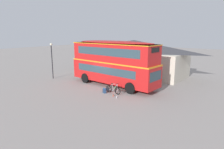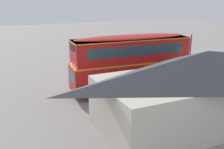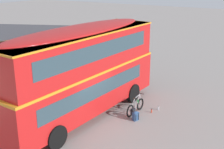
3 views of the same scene
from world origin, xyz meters
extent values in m
plane|color=gray|center=(0.00, 0.00, 0.00)|extent=(120.00, 120.00, 0.00)
cylinder|color=black|center=(3.82, 1.47, 0.55)|extent=(1.12, 0.37, 1.10)
cylinder|color=black|center=(3.62, -0.91, 0.55)|extent=(1.12, 0.37, 1.10)
cylinder|color=black|center=(-2.42, 1.99, 0.55)|extent=(1.12, 0.37, 1.10)
cylinder|color=black|center=(-2.62, -0.38, 0.55)|extent=(1.12, 0.37, 1.10)
cube|color=red|center=(0.60, 0.54, 1.52)|extent=(10.27, 3.33, 2.10)
cube|color=orange|center=(0.60, 0.54, 2.60)|extent=(10.30, 3.35, 0.12)
cube|color=red|center=(0.60, 0.54, 3.58)|extent=(9.97, 3.26, 1.90)
ellipsoid|color=red|center=(0.60, 0.54, 4.61)|extent=(9.76, 3.19, 0.36)
cube|color=#2D424C|center=(5.62, 0.12, 1.77)|extent=(0.23, 2.05, 0.90)
cube|color=black|center=(5.48, 0.13, 4.10)|extent=(0.17, 1.38, 0.44)
cube|color=#2D424C|center=(0.30, -0.68, 1.82)|extent=(7.86, 0.70, 0.76)
cube|color=#2D424C|center=(0.50, -0.67, 3.73)|extent=(8.26, 0.73, 0.80)
cube|color=#2D424C|center=(0.51, 1.79, 1.82)|extent=(7.86, 0.70, 0.76)
cube|color=#2D424C|center=(0.70, 1.75, 3.73)|extent=(8.26, 0.73, 0.80)
cube|color=orange|center=(0.60, 0.54, 4.49)|extent=(10.08, 3.34, 0.08)
torus|color=black|center=(2.80, -1.79, 0.34)|extent=(0.68, 0.13, 0.68)
torus|color=black|center=(1.73, -1.71, 0.34)|extent=(0.68, 0.13, 0.68)
cylinder|color=#B2B2B7|center=(2.80, -1.79, 0.34)|extent=(0.06, 0.10, 0.05)
cylinder|color=#B2B2B7|center=(1.73, -1.71, 0.34)|extent=(0.06, 0.10, 0.05)
cylinder|color=#B7B7BC|center=(2.51, -1.77, 0.63)|extent=(0.49, 0.07, 0.71)
cylinder|color=#B7B7BC|center=(2.44, -1.77, 0.93)|extent=(0.60, 0.08, 0.11)
cylinder|color=#B7B7BC|center=(2.21, -1.75, 0.59)|extent=(0.18, 0.05, 0.62)
cylinder|color=#B7B7BC|center=(2.01, -1.73, 0.31)|extent=(0.56, 0.07, 0.09)
cylinder|color=#B7B7BC|center=(1.94, -1.73, 0.62)|extent=(0.44, 0.06, 0.57)
cylinder|color=#B7B7BC|center=(2.77, -1.79, 0.66)|extent=(0.09, 0.04, 0.63)
cylinder|color=black|center=(2.74, -1.79, 1.02)|extent=(0.06, 0.46, 0.03)
ellipsoid|color=black|center=(2.12, -1.74, 0.92)|extent=(0.27, 0.12, 0.06)
cube|color=black|center=(1.74, -1.87, 0.36)|extent=(0.29, 0.16, 0.32)
cylinder|color=green|center=(2.51, -1.77, 0.63)|extent=(0.07, 0.07, 0.18)
cube|color=#2D4C7A|center=(1.53, -2.14, 0.22)|extent=(0.37, 0.30, 0.44)
ellipsoid|color=#2D4C7A|center=(1.53, -2.14, 0.44)|extent=(0.35, 0.29, 0.10)
cube|color=navy|center=(1.56, -2.02, 0.15)|extent=(0.23, 0.11, 0.15)
cylinder|color=black|center=(1.41, -2.22, 0.22)|extent=(0.05, 0.05, 0.35)
cylinder|color=black|center=(1.57, -2.27, 0.22)|extent=(0.05, 0.05, 0.35)
cylinder|color=silver|center=(3.32, -2.68, 0.11)|extent=(0.07, 0.07, 0.21)
cylinder|color=black|center=(3.32, -2.68, 0.22)|extent=(0.04, 0.04, 0.03)
cylinder|color=#D84C33|center=(2.81, -2.49, 0.09)|extent=(0.08, 0.08, 0.18)
cylinder|color=black|center=(2.81, -2.49, 0.19)|extent=(0.05, 0.05, 0.03)
cube|color=#3D2319|center=(-0.95, 4.61, 1.05)|extent=(1.10, 0.07, 2.10)
cube|color=#2D424C|center=(2.47, 4.53, 1.73)|extent=(1.10, 0.07, 0.90)
camera|label=1|loc=(12.64, -16.05, 5.59)|focal=31.45mm
camera|label=2|loc=(11.20, 18.80, 7.76)|focal=41.55mm
camera|label=3|loc=(-11.16, -8.26, 7.17)|focal=47.98mm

